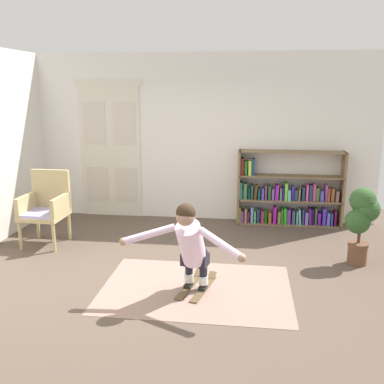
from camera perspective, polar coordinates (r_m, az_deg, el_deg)
ground_plane at (r=5.47m, az=-1.51°, el=-11.26°), size 7.20×7.20×0.00m
back_wall at (r=7.59m, az=1.47°, el=7.17°), size 6.00×0.10×2.90m
double_door at (r=7.91m, az=-10.75°, el=5.59°), size 1.22×0.05×2.45m
rug at (r=5.19m, az=0.55°, el=-12.66°), size 2.21×1.54×0.01m
bookshelf at (r=7.54m, az=12.37°, el=-0.62°), size 1.78×0.30×1.28m
wicker_chair at (r=6.81m, az=-18.81°, el=-1.75°), size 0.62×0.62×1.10m
potted_plant at (r=6.07m, az=21.65°, el=-2.76°), size 0.45×0.41×1.04m
skis_pair at (r=5.20m, az=0.66°, el=-12.33°), size 0.43×0.78×0.07m
person_skier at (r=4.77m, az=-0.21°, el=-6.68°), size 1.39×0.81×1.05m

